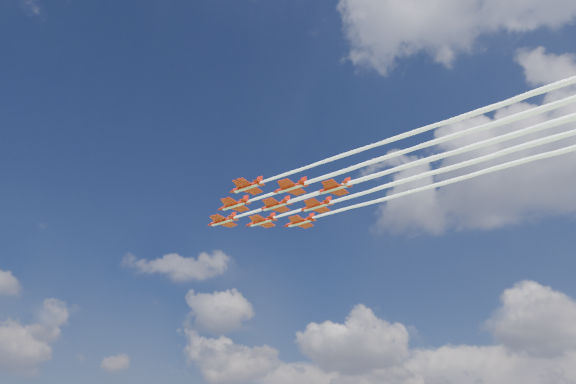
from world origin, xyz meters
name	(u,v)px	position (x,y,z in m)	size (l,w,h in m)	color
jet_lead	(431,159)	(41.80, 3.05, 76.26)	(139.74, 14.71, 2.79)	red
jet_row2_port	(460,135)	(51.94, -3.06, 76.26)	(139.74, 14.71, 2.79)	red
jet_row2_starb	(478,160)	(51.03, 10.46, 76.26)	(139.74, 14.71, 2.79)	red
jet_row3_port	(495,106)	(62.08, -9.17, 76.26)	(139.74, 14.71, 2.79)	red
jet_row3_centre	(511,135)	(61.17, 4.35, 76.26)	(139.74, 14.71, 2.79)	red
jet_row3_starb	(525,161)	(60.26, 17.87, 76.26)	(139.74, 14.71, 2.79)	red
jet_row4_port	(550,107)	(71.31, -1.76, 76.26)	(139.74, 14.71, 2.79)	red
jet_row4_starb	(562,136)	(70.40, 11.76, 76.26)	(139.74, 14.71, 2.79)	red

